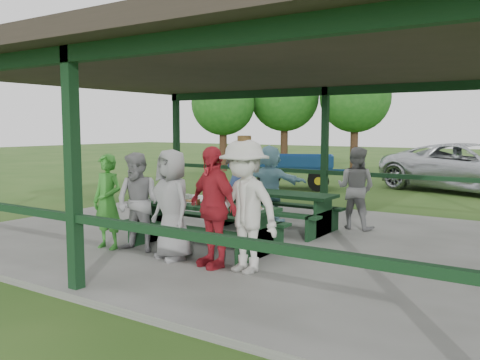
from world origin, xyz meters
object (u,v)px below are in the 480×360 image
Objects in this scene: contestant_green at (108,202)px; contestant_grey_mid at (172,205)px; picnic_table_near at (205,220)px; contestant_white_fedora at (244,206)px; picnic_table_far at (274,206)px; pickup_truck at (472,168)px; contestant_grey_left at (138,202)px; spectator_lblue at (270,183)px; spectator_blue at (238,176)px; farm_trailer at (294,171)px; contestant_red at (212,207)px; spectator_grey at (356,188)px.

contestant_grey_mid is (1.35, 0.08, 0.05)m from contestant_green.
contestant_white_fedora is (1.31, -0.83, 0.46)m from picnic_table_near.
pickup_truck is at bearing 76.48° from picnic_table_far.
spectator_lblue reaches higher than contestant_grey_left.
spectator_lblue is 0.98× the size of spectator_blue.
contestant_grey_mid reaches higher than picnic_table_near.
spectator_blue is at bearing 128.91° from contestant_grey_mid.
farm_trailer is (-2.64, 6.23, -0.30)m from spectator_lblue.
picnic_table_far is 2.92m from contestant_red.
contestant_white_fedora is at bearing 17.96° from contestant_grey_mid.
spectator_grey is at bearing 172.11° from spectator_blue.
spectator_lblue is 8.81m from pickup_truck.
picnic_table_far is 1.45× the size of contestant_grey_mid.
contestant_white_fedora is (1.31, 0.00, 0.08)m from contestant_grey_mid.
contestant_grey_mid reaches higher than contestant_grey_left.
farm_trailer is at bearing 95.70° from contestant_green.
contestant_white_fedora is (0.54, 0.01, 0.05)m from contestant_red.
contestant_grey_mid is 1.01× the size of spectator_blue.
farm_trailer reaches higher than picnic_table_far.
spectator_lblue is at bearing 70.41° from contestant_green.
picnic_table_near is 11.35m from pickup_truck.
farm_trailer is at bearing -50.33° from spectator_grey.
picnic_table_far is 3.31m from contestant_green.
contestant_white_fedora is at bearing 126.76° from spectator_blue.
farm_trailer is (-3.14, 6.94, 0.05)m from picnic_table_far.
spectator_blue is (-1.69, 3.52, 0.37)m from picnic_table_near.
contestant_grey_left is (0.59, 0.12, 0.02)m from contestant_green.
contestant_grey_mid is at bearing -169.43° from contestant_white_fedora.
picnic_table_near is 1.60× the size of contestant_green.
contestant_green is 0.94× the size of spectator_blue.
contestant_grey_left is (-0.95, -2.79, 0.34)m from picnic_table_far.
contestant_white_fedora is 0.54× the size of farm_trailer.
contestant_grey_left is 4.39m from spectator_grey.
contestant_red is at bearing 81.81° from spectator_grey.
spectator_grey reaches higher than picnic_table_near.
contestant_grey_mid is 1.04× the size of spectator_grey.
picnic_table_near is at bearing 157.98° from contestant_white_fedora.
picnic_table_far is at bearing 38.78° from spectator_grey.
contestant_grey_mid is at bearing -90.36° from picnic_table_near.
contestant_red is (2.12, 0.07, 0.09)m from contestant_green.
picnic_table_far is 2.97m from contestant_grey_left.
pickup_truck reaches higher than picnic_table_far.
contestant_grey_mid is 4.67m from spectator_blue.
spectator_lblue is at bearing 10.76° from spectator_grey.
contestant_red is at bearing -78.52° from picnic_table_far.
spectator_lblue is at bearing -178.03° from pickup_truck.
pickup_truck is 5.75m from farm_trailer.
pickup_truck is (2.38, 11.93, -0.14)m from contestant_grey_mid.
contestant_grey_left is 4.42m from spectator_blue.
farm_trailer is at bearing 123.91° from contestant_white_fedora.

